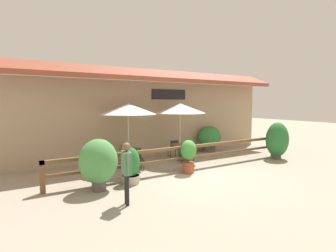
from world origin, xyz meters
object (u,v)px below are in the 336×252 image
object	(u,v)px
patio_umbrella_near	(128,109)
patio_umbrella_middle	(180,108)
chair_near_streetside	(137,158)
chair_near_wallside	(124,152)
potted_plant_tall_tropical	(277,140)
chair_middle_streetside	(187,152)
dining_table_middle	(180,147)
potted_plant_small_flowering	(131,166)
dining_table_near	(129,152)
potted_plant_entrance_palm	(188,154)
chair_middle_wallside	(174,148)
pedestrian	(126,165)
potted_plant_broad_leaf	(209,138)
potted_plant_corner_fern	(98,162)

from	to	relation	value
patio_umbrella_near	patio_umbrella_middle	bearing A→B (deg)	-2.79
chair_near_streetside	chair_near_wallside	size ratio (longest dim) A/B	1.00
patio_umbrella_middle	potted_plant_tall_tropical	distance (m)	4.75
chair_near_wallside	chair_middle_streetside	bearing A→B (deg)	136.98
dining_table_middle	potted_plant_small_flowering	world-z (taller)	potted_plant_small_flowering
dining_table_near	patio_umbrella_middle	size ratio (longest dim) A/B	0.31
dining_table_near	patio_umbrella_middle	bearing A→B (deg)	-2.79
potted_plant_entrance_palm	chair_middle_wallside	bearing A→B (deg)	68.63
chair_near_streetside	pedestrian	distance (m)	3.53
potted_plant_tall_tropical	potted_plant_entrance_palm	xyz separation A→B (m)	(-4.94, 0.17, -0.18)
potted_plant_tall_tropical	pedestrian	xyz separation A→B (m)	(-8.07, -1.49, 0.15)
chair_middle_streetside	dining_table_middle	bearing A→B (deg)	90.41
dining_table_near	chair_near_wallside	distance (m)	0.69
dining_table_near	potted_plant_tall_tropical	size ratio (longest dim) A/B	0.47
patio_umbrella_middle	pedestrian	xyz separation A→B (m)	(-4.08, -3.60, -1.32)
dining_table_near	pedestrian	xyz separation A→B (m)	(-1.64, -3.72, 0.44)
patio_umbrella_near	potted_plant_broad_leaf	world-z (taller)	patio_umbrella_near
chair_near_wallside	dining_table_middle	distance (m)	2.52
chair_near_wallside	chair_middle_wallside	distance (m)	2.45
potted_plant_tall_tropical	chair_near_wallside	bearing A→B (deg)	155.52
chair_middle_streetside	potted_plant_corner_fern	distance (m)	4.57
chair_near_streetside	patio_umbrella_middle	bearing A→B (deg)	22.46
patio_umbrella_near	potted_plant_tall_tropical	world-z (taller)	patio_umbrella_near
dining_table_middle	pedestrian	xyz separation A→B (m)	(-4.08, -3.60, 0.44)
chair_near_streetside	dining_table_middle	size ratio (longest dim) A/B	1.05
pedestrian	chair_middle_wallside	bearing A→B (deg)	146.87
dining_table_near	chair_near_wallside	xyz separation A→B (m)	(0.05, 0.67, -0.13)
patio_umbrella_middle	chair_middle_wallside	size ratio (longest dim) A/B	3.10
dining_table_near	chair_middle_wallside	bearing A→B (deg)	11.37
potted_plant_corner_fern	potted_plant_small_flowering	world-z (taller)	potted_plant_corner_fern
chair_near_streetside	potted_plant_small_flowering	size ratio (longest dim) A/B	0.71
dining_table_middle	potted_plant_broad_leaf	distance (m)	2.69
potted_plant_corner_fern	potted_plant_entrance_palm	size ratio (longest dim) A/B	1.26
chair_near_wallside	patio_umbrella_middle	distance (m)	3.14
potted_plant_entrance_palm	pedestrian	world-z (taller)	pedestrian
potted_plant_tall_tropical	chair_middle_streetside	bearing A→B (deg)	159.80
chair_near_streetside	potted_plant_small_flowering	world-z (taller)	potted_plant_small_flowering
chair_near_streetside	pedestrian	xyz separation A→B (m)	(-1.70, -3.04, 0.57)
chair_near_streetside	chair_middle_wallside	size ratio (longest dim) A/B	1.00
chair_near_wallside	patio_umbrella_near	bearing A→B (deg)	74.04
dining_table_middle	pedestrian	world-z (taller)	pedestrian
potted_plant_tall_tropical	potted_plant_small_flowering	bearing A→B (deg)	179.20
pedestrian	chair_near_streetside	bearing A→B (deg)	162.13
chair_near_streetside	pedestrian	size ratio (longest dim) A/B	0.52
potted_plant_tall_tropical	dining_table_middle	bearing A→B (deg)	152.13
patio_umbrella_near	chair_near_streetside	size ratio (longest dim) A/B	3.10
potted_plant_tall_tropical	pedestrian	bearing A→B (deg)	-169.56
potted_plant_entrance_palm	potted_plant_broad_leaf	xyz separation A→B (m)	(3.47, 2.88, 0.04)
dining_table_middle	chair_middle_wallside	bearing A→B (deg)	84.77
dining_table_near	potted_plant_small_flowering	distance (m)	2.29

